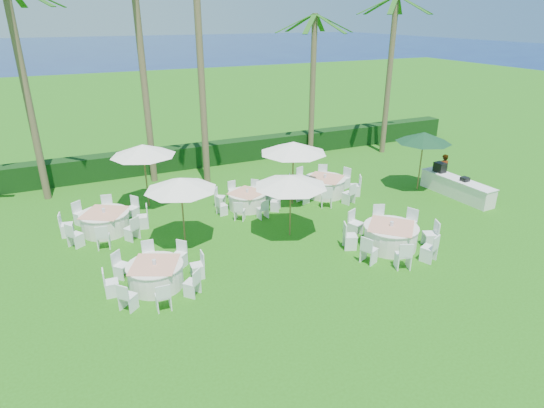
{
  "coord_description": "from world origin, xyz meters",
  "views": [
    {
      "loc": [
        -6.45,
        -11.9,
        7.9
      ],
      "look_at": [
        0.11,
        2.36,
        1.3
      ],
      "focal_mm": 30.0,
      "sensor_mm": 36.0,
      "label": 1
    }
  ],
  "objects": [
    {
      "name": "ground",
      "position": [
        0.0,
        0.0,
        0.0
      ],
      "size": [
        120.0,
        120.0,
        0.0
      ],
      "primitive_type": "plane",
      "color": "#225F10",
      "rests_on": "ground"
    },
    {
      "name": "hedge",
      "position": [
        0.0,
        12.0,
        0.6
      ],
      "size": [
        34.0,
        1.0,
        1.2
      ],
      "primitive_type": "cube",
      "color": "black",
      "rests_on": "ground"
    },
    {
      "name": "ocean",
      "position": [
        0.0,
        102.0,
        0.0
      ],
      "size": [
        260.0,
        260.0,
        0.0
      ],
      "primitive_type": "plane",
      "color": "#081154",
      "rests_on": "ground"
    },
    {
      "name": "banquet_table_a",
      "position": [
        -4.66,
        0.66,
        0.41
      ],
      "size": [
        3.06,
        3.06,
        0.93
      ],
      "color": "white",
      "rests_on": "ground"
    },
    {
      "name": "banquet_table_c",
      "position": [
        3.61,
        -0.32,
        0.45
      ],
      "size": [
        3.33,
        3.33,
        1.03
      ],
      "color": "white",
      "rests_on": "ground"
    },
    {
      "name": "banquet_table_d",
      "position": [
        -5.65,
        5.35,
        0.43
      ],
      "size": [
        3.27,
        3.27,
        0.98
      ],
      "color": "white",
      "rests_on": "ground"
    },
    {
      "name": "banquet_table_e",
      "position": [
        0.24,
        5.21,
        0.39
      ],
      "size": [
        2.92,
        2.92,
        0.89
      ],
      "color": "white",
      "rests_on": "ground"
    },
    {
      "name": "banquet_table_f",
      "position": [
        4.13,
        5.18,
        0.44
      ],
      "size": [
        3.31,
        3.31,
        1.01
      ],
      "color": "white",
      "rests_on": "ground"
    },
    {
      "name": "umbrella_a",
      "position": [
        -3.12,
        3.03,
        2.38
      ],
      "size": [
        2.58,
        2.58,
        2.61
      ],
      "color": "brown",
      "rests_on": "ground"
    },
    {
      "name": "umbrella_b",
      "position": [
        0.74,
        2.08,
        2.22
      ],
      "size": [
        2.76,
        2.76,
        2.43
      ],
      "color": "brown",
      "rests_on": "ground"
    },
    {
      "name": "umbrella_c",
      "position": [
        -3.65,
        7.25,
        2.57
      ],
      "size": [
        2.76,
        2.76,
        2.82
      ],
      "color": "brown",
      "rests_on": "ground"
    },
    {
      "name": "umbrella_d",
      "position": [
        2.27,
        4.85,
        2.6
      ],
      "size": [
        2.92,
        2.92,
        2.85
      ],
      "color": "brown",
      "rests_on": "ground"
    },
    {
      "name": "umbrella_green",
      "position": [
        8.62,
        3.92,
        2.57
      ],
      "size": [
        2.58,
        2.58,
        2.82
      ],
      "color": "brown",
      "rests_on": "ground"
    },
    {
      "name": "buffet_table",
      "position": [
        9.6,
        2.48,
        0.47
      ],
      "size": [
        1.03,
        3.79,
        1.33
      ],
      "color": "white",
      "rests_on": "ground"
    },
    {
      "name": "staff_person",
      "position": [
        10.14,
        3.93,
        0.78
      ],
      "size": [
        0.64,
        0.5,
        1.57
      ],
      "primitive_type": "imported",
      "rotation": [
        0.0,
        0.0,
        2.91
      ],
      "color": "gray",
      "rests_on": "ground"
    },
    {
      "name": "palm_a",
      "position": [
        -7.73,
        10.14,
        5.02
      ],
      "size": [
        4.29,
        4.35,
        9.12
      ],
      "color": "brown",
      "rests_on": "ground"
    },
    {
      "name": "palm_b",
      "position": [
        -2.76,
        10.5,
        5.45
      ],
      "size": [
        4.36,
        4.26,
        9.96
      ],
      "color": "brown",
      "rests_on": "ground"
    },
    {
      "name": "palm_c",
      "position": [
        -0.34,
        9.22,
        6.24
      ],
      "size": [
        4.41,
        4.07,
        11.51
      ],
      "color": "brown",
      "rests_on": "ground"
    },
    {
      "name": "palm_d",
      "position": [
        6.75,
        11.23,
        4.41
      ],
      "size": [
        4.35,
        4.28,
        7.92
      ],
      "color": "brown",
      "rests_on": "ground"
    },
    {
      "name": "palm_e",
      "position": [
        11.07,
        9.9,
        4.88
      ],
      "size": [
        4.3,
        4.33,
        8.84
      ],
      "color": "brown",
      "rests_on": "ground"
    }
  ]
}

